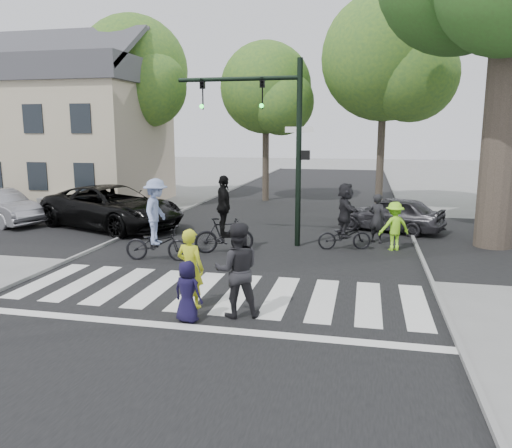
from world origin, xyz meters
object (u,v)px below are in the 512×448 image
Objects in this scene: pedestrian_woman at (190,269)px; car_silver at (0,207)px; pedestrian_child at (187,292)px; traffic_signal at (273,126)px; cyclist_left at (157,225)px; cyclist_mid at (224,221)px; cyclist_right at (345,220)px; car_suv at (112,207)px; car_grey at (390,214)px; pedestrian_adult at (237,270)px.

pedestrian_woman is 0.40× the size of car_silver.
pedestrian_child is (0.22, -0.80, -0.24)m from pedestrian_woman.
cyclist_left is at bearing -136.87° from traffic_signal.
traffic_signal is at bearing -82.91° from pedestrian_woman.
cyclist_mid is at bearing -84.71° from car_silver.
car_suv is (-9.02, 1.68, -0.12)m from cyclist_right.
pedestrian_child is 11.21m from car_grey.
pedestrian_woman is 4.25m from cyclist_left.
car_silver is at bearing -22.15° from pedestrian_woman.
pedestrian_adult is 0.81× the size of cyclist_mid.
cyclist_right is 0.55× the size of car_grey.
pedestrian_woman is at bearing -82.34° from cyclist_mid.
car_silver is (-10.27, 2.68, -0.29)m from cyclist_mid.
cyclist_mid is 0.57× the size of car_silver.
cyclist_left reaches higher than pedestrian_woman.
pedestrian_adult reaches higher than car_silver.
cyclist_right is at bearing -3.91° from traffic_signal.
pedestrian_woman is at bearing -31.98° from pedestrian_adult.
cyclist_mid is at bearing -161.48° from cyclist_right.
car_suv is at bearing 167.09° from traffic_signal.
pedestrian_child is 0.21× the size of car_suv.
cyclist_mid reaches higher than car_suv.
car_suv is (-7.13, 8.10, -0.14)m from pedestrian_adult.
traffic_signal is 7.02m from pedestrian_woman.
cyclist_mid is 1.13× the size of cyclist_right.
pedestrian_woman is at bearing -4.82° from car_grey.
car_grey is (4.34, 10.34, 0.04)m from pedestrian_child.
pedestrian_child is at bearing -81.25° from cyclist_mid.
car_silver is (-13.92, 1.46, -0.25)m from cyclist_right.
pedestrian_adult is at bearing -48.39° from cyclist_left.
pedestrian_woman is at bearing -95.53° from traffic_signal.
cyclist_mid is 3.86m from cyclist_right.
cyclist_right is (1.89, 6.42, -0.02)m from pedestrian_adult.
pedestrian_adult is at bearing -103.28° from car_silver.
traffic_signal reaches higher than car_suv.
pedestrian_adult is at bearing -117.09° from car_suv.
traffic_signal reaches higher than cyclist_mid.
cyclist_left is 1.00× the size of cyclist_mid.
traffic_signal reaches higher than pedestrian_adult.
cyclist_right is at bearing 18.52° from cyclist_mid.
traffic_signal is 3.79m from cyclist_right.
pedestrian_child is 7.47m from cyclist_right.
car_grey is at bearing 39.43° from traffic_signal.
cyclist_left is 2.13m from cyclist_mid.
cyclist_left reaches higher than car_suv.
car_silver is 1.09× the size of car_grey.
pedestrian_adult reaches higher than car_suv.
traffic_signal reaches higher than pedestrian_child.
cyclist_mid is (-1.27, -1.39, -2.90)m from traffic_signal.
cyclist_mid is 0.40× the size of car_suv.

